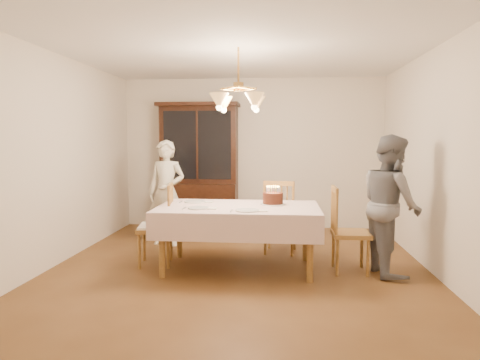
# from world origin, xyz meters

# --- Properties ---
(ground) EXTENTS (5.00, 5.00, 0.00)m
(ground) POSITION_xyz_m (0.00, 0.00, 0.00)
(ground) COLOR #563518
(ground) RESTS_ON ground
(room_shell) EXTENTS (5.00, 5.00, 5.00)m
(room_shell) POSITION_xyz_m (0.00, 0.00, 1.58)
(room_shell) COLOR white
(room_shell) RESTS_ON ground
(dining_table) EXTENTS (1.90, 1.10, 0.76)m
(dining_table) POSITION_xyz_m (0.00, 0.00, 0.68)
(dining_table) COLOR brown
(dining_table) RESTS_ON ground
(china_hutch) EXTENTS (1.38, 0.54, 2.16)m
(china_hutch) POSITION_xyz_m (-0.89, 2.25, 1.04)
(china_hutch) COLOR black
(china_hutch) RESTS_ON ground
(chair_far_side) EXTENTS (0.49, 0.48, 1.00)m
(chair_far_side) POSITION_xyz_m (0.50, 0.79, 0.44)
(chair_far_side) COLOR brown
(chair_far_side) RESTS_ON ground
(chair_left_end) EXTENTS (0.48, 0.50, 1.00)m
(chair_left_end) POSITION_xyz_m (-1.03, 0.07, 0.45)
(chair_left_end) COLOR brown
(chair_left_end) RESTS_ON ground
(chair_right_end) EXTENTS (0.42, 0.44, 1.00)m
(chair_right_end) POSITION_xyz_m (1.30, 0.01, 0.44)
(chair_right_end) COLOR brown
(chair_right_end) RESTS_ON ground
(elderly_woman) EXTENTS (0.62, 0.47, 1.54)m
(elderly_woman) POSITION_xyz_m (-1.16, 1.08, 0.77)
(elderly_woman) COLOR beige
(elderly_woman) RESTS_ON ground
(adult_in_grey) EXTENTS (0.71, 0.86, 1.61)m
(adult_in_grey) POSITION_xyz_m (1.76, -0.01, 0.80)
(adult_in_grey) COLOR slate
(adult_in_grey) RESTS_ON ground
(birthday_cake) EXTENTS (0.30, 0.30, 0.23)m
(birthday_cake) POSITION_xyz_m (0.40, 0.14, 0.83)
(birthday_cake) COLOR white
(birthday_cake) RESTS_ON dining_table
(place_setting_near_left) EXTENTS (0.38, 0.24, 0.02)m
(place_setting_near_left) POSITION_xyz_m (-0.43, -0.23, 0.77)
(place_setting_near_left) COLOR white
(place_setting_near_left) RESTS_ON dining_table
(place_setting_near_right) EXTENTS (0.41, 0.26, 0.02)m
(place_setting_near_right) POSITION_xyz_m (0.14, -0.35, 0.77)
(place_setting_near_right) COLOR white
(place_setting_near_right) RESTS_ON dining_table
(place_setting_far_left) EXTENTS (0.42, 0.27, 0.02)m
(place_setting_far_left) POSITION_xyz_m (-0.56, 0.26, 0.77)
(place_setting_far_left) COLOR white
(place_setting_far_left) RESTS_ON dining_table
(chandelier) EXTENTS (0.62, 0.62, 0.73)m
(chandelier) POSITION_xyz_m (-0.00, -0.00, 1.98)
(chandelier) COLOR #BF8C3F
(chandelier) RESTS_ON ground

